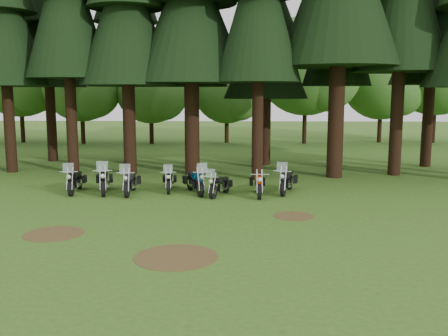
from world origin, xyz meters
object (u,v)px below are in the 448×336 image
(motorcycle_2, at_px, (130,183))
(motorcycle_5, at_px, (220,186))
(motorcycle_4, at_px, (195,182))
(motorcycle_3, at_px, (169,181))
(motorcycle_7, at_px, (287,181))
(motorcycle_0, at_px, (75,182))
(motorcycle_1, at_px, (104,181))
(motorcycle_6, at_px, (258,185))

(motorcycle_2, relative_size, motorcycle_5, 1.16)
(motorcycle_4, distance_m, motorcycle_5, 1.15)
(motorcycle_4, bearing_deg, motorcycle_3, 136.64)
(motorcycle_7, bearing_deg, motorcycle_4, -160.72)
(motorcycle_2, height_order, motorcycle_3, motorcycle_2)
(motorcycle_0, bearing_deg, motorcycle_4, -5.56)
(motorcycle_1, distance_m, motorcycle_4, 3.90)
(motorcycle_2, bearing_deg, motorcycle_5, -6.05)
(motorcycle_6, bearing_deg, motorcycle_1, 175.69)
(motorcycle_2, height_order, motorcycle_5, motorcycle_2)
(motorcycle_3, bearing_deg, motorcycle_6, -17.95)
(motorcycle_0, relative_size, motorcycle_7, 0.98)
(motorcycle_7, bearing_deg, motorcycle_5, -150.59)
(motorcycle_0, height_order, motorcycle_1, motorcycle_1)
(motorcycle_1, bearing_deg, motorcycle_7, -11.08)
(motorcycle_0, bearing_deg, motorcycle_1, -6.43)
(motorcycle_0, xyz_separation_m, motorcycle_3, (3.97, 0.51, -0.04))
(motorcycle_0, relative_size, motorcycle_5, 1.16)
(motorcycle_3, distance_m, motorcycle_6, 3.93)
(motorcycle_5, bearing_deg, motorcycle_2, -163.18)
(motorcycle_7, bearing_deg, motorcycle_1, -162.45)
(motorcycle_0, xyz_separation_m, motorcycle_1, (1.25, -0.01, 0.03))
(motorcycle_3, relative_size, motorcycle_5, 1.06)
(motorcycle_0, height_order, motorcycle_5, motorcycle_0)
(motorcycle_7, bearing_deg, motorcycle_2, -160.34)
(motorcycle_0, relative_size, motorcycle_3, 1.09)
(motorcycle_1, relative_size, motorcycle_4, 1.07)
(motorcycle_0, xyz_separation_m, motorcycle_4, (5.15, 0.03, 0.01))
(motorcycle_2, bearing_deg, motorcycle_1, 167.39)
(motorcycle_1, relative_size, motorcycle_2, 1.05)
(motorcycle_1, distance_m, motorcycle_2, 1.19)
(motorcycle_1, relative_size, motorcycle_7, 1.03)
(motorcycle_0, xyz_separation_m, motorcycle_6, (7.82, -0.30, -0.02))
(motorcycle_1, height_order, motorcycle_3, motorcycle_1)
(motorcycle_5, bearing_deg, motorcycle_0, -163.92)
(motorcycle_4, height_order, motorcycle_5, motorcycle_4)
(motorcycle_3, bearing_deg, motorcycle_7, -8.43)
(motorcycle_1, xyz_separation_m, motorcycle_7, (7.80, 0.32, -0.01))
(motorcycle_4, xyz_separation_m, motorcycle_5, (1.07, -0.44, -0.06))
(motorcycle_5, bearing_deg, motorcycle_4, 177.45)
(motorcycle_1, xyz_separation_m, motorcycle_5, (4.96, -0.40, -0.09))
(motorcycle_5, bearing_deg, motorcycle_7, 34.05)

